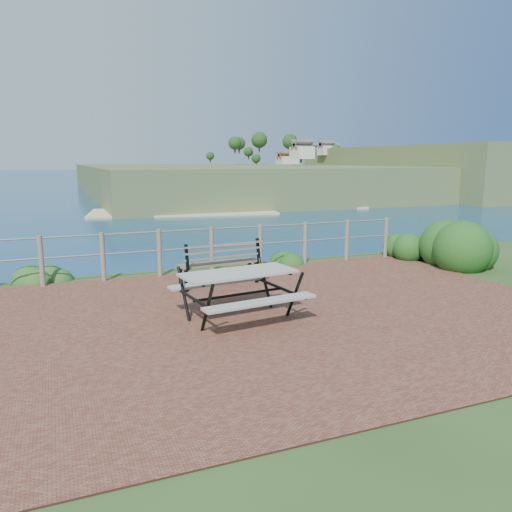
# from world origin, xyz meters

# --- Properties ---
(ground) EXTENTS (10.00, 7.00, 0.12)m
(ground) POSITION_xyz_m (0.00, 0.00, 0.00)
(ground) COLOR brown
(ground) RESTS_ON ground
(ocean) EXTENTS (1200.00, 1200.00, 0.00)m
(ocean) POSITION_xyz_m (0.00, 200.00, 0.00)
(ocean) COLOR #12526E
(ocean) RESTS_ON ground
(safety_railing) EXTENTS (9.40, 0.10, 1.00)m
(safety_railing) POSITION_xyz_m (0.00, 3.35, 0.57)
(safety_railing) COLOR #6B5B4C
(safety_railing) RESTS_ON ground
(distant_bay) EXTENTS (290.00, 232.36, 24.00)m
(distant_bay) POSITION_xyz_m (173.07, 202.61, -1.52)
(distant_bay) COLOR #46592C
(distant_bay) RESTS_ON ground
(picnic_table) EXTENTS (1.84, 1.52, 0.74)m
(picnic_table) POSITION_xyz_m (-0.58, 0.02, 0.48)
(picnic_table) COLOR gray
(picnic_table) RESTS_ON ground
(park_bench) EXTENTS (1.66, 0.59, 0.91)m
(park_bench) POSITION_xyz_m (-0.23, 2.11, 0.60)
(park_bench) COLOR brown
(park_bench) RESTS_ON ground
(shrub_right_front) EXTENTS (1.40, 1.40, 1.99)m
(shrub_right_front) POSITION_xyz_m (5.60, 1.82, 0.00)
(shrub_right_front) COLOR #1A4A16
(shrub_right_front) RESTS_ON ground
(shrub_right_edge) EXTENTS (0.97, 0.97, 1.39)m
(shrub_right_edge) POSITION_xyz_m (5.20, 3.18, 0.00)
(shrub_right_edge) COLOR #1A4A16
(shrub_right_edge) RESTS_ON ground
(shrub_lip_west) EXTENTS (0.88, 0.88, 0.67)m
(shrub_lip_west) POSITION_xyz_m (-3.43, 3.85, 0.00)
(shrub_lip_west) COLOR #23531F
(shrub_lip_west) RESTS_ON ground
(shrub_lip_east) EXTENTS (0.72, 0.72, 0.43)m
(shrub_lip_east) POSITION_xyz_m (1.96, 3.71, 0.00)
(shrub_lip_east) COLOR #1A4A16
(shrub_lip_east) RESTS_ON ground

